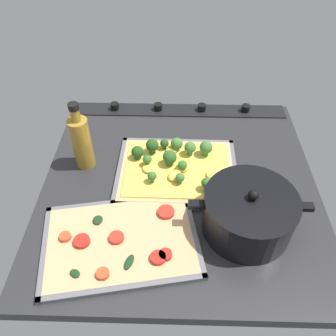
{
  "coord_description": "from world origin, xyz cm",
  "views": [
    {
      "loc": [
        1.54,
        63.39,
        68.25
      ],
      "look_at": [
        3.18,
        0.26,
        5.57
      ],
      "focal_mm": 36.58,
      "sensor_mm": 36.0,
      "label": 1
    }
  ],
  "objects_px": {
    "baking_tray_front": "(177,172)",
    "cooking_pot": "(249,213)",
    "broccoli_pizza": "(176,165)",
    "oil_bottle": "(81,141)",
    "baking_tray_back": "(121,242)",
    "veggie_pizza_back": "(121,241)"
  },
  "relations": [
    {
      "from": "baking_tray_front",
      "to": "veggie_pizza_back",
      "type": "bearing_deg",
      "value": 61.32
    },
    {
      "from": "oil_bottle",
      "to": "veggie_pizza_back",
      "type": "bearing_deg",
      "value": 116.89
    },
    {
      "from": "baking_tray_back",
      "to": "oil_bottle",
      "type": "xyz_separation_m",
      "value": [
        0.13,
        -0.26,
        0.08
      ]
    },
    {
      "from": "baking_tray_front",
      "to": "cooking_pot",
      "type": "bearing_deg",
      "value": 132.75
    },
    {
      "from": "broccoli_pizza",
      "to": "cooking_pot",
      "type": "relative_size",
      "value": 1.11
    },
    {
      "from": "baking_tray_front",
      "to": "broccoli_pizza",
      "type": "xyz_separation_m",
      "value": [
        0.0,
        -0.01,
        0.02
      ]
    },
    {
      "from": "baking_tray_front",
      "to": "broccoli_pizza",
      "type": "height_order",
      "value": "broccoli_pizza"
    },
    {
      "from": "cooking_pot",
      "to": "oil_bottle",
      "type": "height_order",
      "value": "oil_bottle"
    },
    {
      "from": "broccoli_pizza",
      "to": "cooking_pot",
      "type": "bearing_deg",
      "value": 132.01
    },
    {
      "from": "oil_bottle",
      "to": "broccoli_pizza",
      "type": "bearing_deg",
      "value": 174.94
    },
    {
      "from": "veggie_pizza_back",
      "to": "cooking_pot",
      "type": "distance_m",
      "value": 0.3
    },
    {
      "from": "baking_tray_front",
      "to": "oil_bottle",
      "type": "xyz_separation_m",
      "value": [
        0.26,
        -0.03,
        0.08
      ]
    },
    {
      "from": "baking_tray_back",
      "to": "oil_bottle",
      "type": "relative_size",
      "value": 1.93
    },
    {
      "from": "broccoli_pizza",
      "to": "baking_tray_back",
      "type": "height_order",
      "value": "broccoli_pizza"
    },
    {
      "from": "veggie_pizza_back",
      "to": "oil_bottle",
      "type": "relative_size",
      "value": 1.79
    },
    {
      "from": "baking_tray_back",
      "to": "cooking_pot",
      "type": "distance_m",
      "value": 0.3
    },
    {
      "from": "baking_tray_front",
      "to": "oil_bottle",
      "type": "height_order",
      "value": "oil_bottle"
    },
    {
      "from": "cooking_pot",
      "to": "veggie_pizza_back",
      "type": "bearing_deg",
      "value": 10.27
    },
    {
      "from": "broccoli_pizza",
      "to": "baking_tray_back",
      "type": "xyz_separation_m",
      "value": [
        0.12,
        0.24,
        -0.02
      ]
    },
    {
      "from": "veggie_pizza_back",
      "to": "cooking_pot",
      "type": "bearing_deg",
      "value": -169.73
    },
    {
      "from": "baking_tray_front",
      "to": "baking_tray_back",
      "type": "distance_m",
      "value": 0.26
    },
    {
      "from": "oil_bottle",
      "to": "baking_tray_back",
      "type": "bearing_deg",
      "value": 116.75
    }
  ]
}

